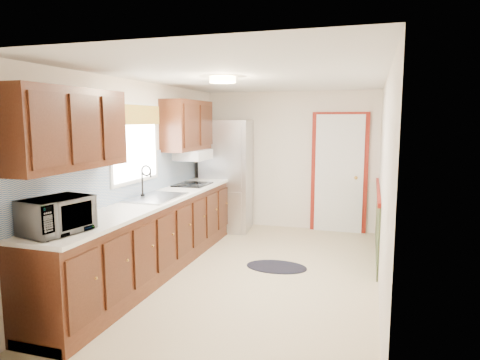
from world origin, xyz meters
The scene contains 8 objects.
room_shell centered at (0.00, 0.00, 1.20)m, with size 3.20×5.20×2.52m.
kitchen_run centered at (-1.24, -0.29, 0.81)m, with size 0.63×4.00×2.20m.
back_wall_trim centered at (0.99, 2.21, 0.89)m, with size 1.12×2.30×2.08m.
ceiling_fixture centered at (-0.30, -0.20, 2.36)m, with size 0.30×0.30×0.06m, color #FFD88C.
microwave centered at (-1.20, -1.95, 1.13)m, with size 0.56×0.31×0.38m, color white.
refrigerator centered at (-1.02, 2.05, 0.95)m, with size 0.87×0.83×1.90m.
rug centered at (0.24, 0.35, 0.01)m, with size 0.79×0.51×0.01m, color black.
cooktop centered at (-1.19, 0.93, 0.95)m, with size 0.46×0.56×0.02m, color black.
Camera 1 is at (1.36, -4.92, 1.91)m, focal length 32.00 mm.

